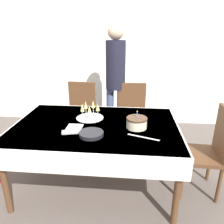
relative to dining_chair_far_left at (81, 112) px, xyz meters
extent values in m
plane|color=#564C47|center=(0.37, -0.89, -0.52)|extent=(12.00, 12.00, 0.00)
cube|color=silver|center=(0.37, 0.99, 0.83)|extent=(8.00, 0.05, 2.70)
cube|color=silver|center=(0.37, -0.89, 0.20)|extent=(1.67, 1.11, 0.03)
cube|color=silver|center=(0.37, -0.89, 0.11)|extent=(1.70, 1.14, 0.21)
cylinder|color=#51331E|center=(-0.41, -1.39, -0.17)|extent=(0.06, 0.06, 0.71)
cylinder|color=#51331E|center=(1.15, -1.39, -0.17)|extent=(0.06, 0.06, 0.71)
cylinder|color=#51331E|center=(-0.41, -0.39, -0.17)|extent=(0.06, 0.06, 0.71)
cylinder|color=#51331E|center=(1.15, -0.39, -0.17)|extent=(0.06, 0.06, 0.71)
cube|color=#51331E|center=(-0.01, -0.08, -0.09)|extent=(0.45, 0.45, 0.04)
cube|color=#51331E|center=(0.01, 0.11, 0.18)|extent=(0.40, 0.06, 0.50)
cylinder|color=#51331E|center=(0.16, -0.28, -0.31)|extent=(0.04, 0.04, 0.41)
cylinder|color=#51331E|center=(-0.20, -0.25, -0.31)|extent=(0.04, 0.04, 0.41)
cylinder|color=#51331E|center=(0.19, 0.08, -0.31)|extent=(0.04, 0.04, 0.41)
cylinder|color=#51331E|center=(-0.17, 0.11, -0.31)|extent=(0.04, 0.04, 0.41)
cube|color=#51331E|center=(0.75, -0.08, -0.09)|extent=(0.44, 0.44, 0.04)
cube|color=#51331E|center=(0.74, 0.11, 0.18)|extent=(0.40, 0.06, 0.50)
cylinder|color=#51331E|center=(0.94, -0.26, -0.31)|extent=(0.04, 0.04, 0.41)
cylinder|color=#51331E|center=(0.58, -0.27, -0.31)|extent=(0.04, 0.04, 0.41)
cylinder|color=#51331E|center=(0.92, 0.10, -0.31)|extent=(0.04, 0.04, 0.41)
cylinder|color=#51331E|center=(0.56, 0.09, -0.31)|extent=(0.04, 0.04, 0.41)
cube|color=#51331E|center=(1.46, -0.89, -0.09)|extent=(0.44, 0.44, 0.04)
cube|color=#51331E|center=(1.65, -0.90, 0.18)|extent=(0.06, 0.40, 0.50)
cylinder|color=#51331E|center=(1.27, -1.06, -0.31)|extent=(0.04, 0.04, 0.41)
cylinder|color=#51331E|center=(1.29, -0.70, -0.31)|extent=(0.04, 0.04, 0.41)
cylinder|color=#51331E|center=(1.63, -1.08, -0.31)|extent=(0.04, 0.04, 0.41)
cylinder|color=#51331E|center=(1.65, -0.72, -0.31)|extent=(0.04, 0.04, 0.41)
cylinder|color=beige|center=(0.79, -0.93, 0.26)|extent=(0.20, 0.20, 0.09)
cylinder|color=#4C3323|center=(0.79, -0.93, 0.32)|extent=(0.21, 0.21, 0.02)
cylinder|color=#3F72D8|center=(0.79, -0.93, 0.36)|extent=(0.01, 0.01, 0.06)
sphere|color=#F9CC4C|center=(0.79, -0.93, 0.39)|extent=(0.01, 0.01, 0.01)
cylinder|color=silver|center=(0.28, -0.72, 0.22)|extent=(0.30, 0.30, 0.01)
cylinder|color=silver|center=(0.38, -0.73, 0.23)|extent=(0.05, 0.05, 0.00)
cylinder|color=silver|center=(0.38, -0.73, 0.27)|extent=(0.01, 0.01, 0.08)
cone|color=#E0CC72|center=(0.38, -0.73, 0.35)|extent=(0.04, 0.04, 0.08)
cylinder|color=silver|center=(0.31, -0.63, 0.23)|extent=(0.05, 0.05, 0.00)
cylinder|color=silver|center=(0.31, -0.63, 0.27)|extent=(0.01, 0.01, 0.08)
cone|color=#E0CC72|center=(0.31, -0.63, 0.35)|extent=(0.04, 0.04, 0.08)
cylinder|color=silver|center=(0.23, -0.67, 0.23)|extent=(0.05, 0.05, 0.00)
cylinder|color=silver|center=(0.23, -0.67, 0.27)|extent=(0.01, 0.01, 0.08)
cone|color=#E0CC72|center=(0.23, -0.67, 0.35)|extent=(0.04, 0.04, 0.08)
cylinder|color=silver|center=(0.21, -0.76, 0.23)|extent=(0.05, 0.05, 0.00)
cylinder|color=silver|center=(0.21, -0.76, 0.27)|extent=(0.01, 0.01, 0.08)
cone|color=#E0CC72|center=(0.21, -0.76, 0.35)|extent=(0.04, 0.04, 0.08)
cylinder|color=silver|center=(0.29, -0.81, 0.23)|extent=(0.05, 0.05, 0.00)
cylinder|color=silver|center=(0.29, -0.81, 0.27)|extent=(0.01, 0.01, 0.08)
cone|color=#E0CC72|center=(0.29, -0.81, 0.35)|extent=(0.04, 0.04, 0.08)
cylinder|color=black|center=(0.37, -1.14, 0.22)|extent=(0.23, 0.23, 0.01)
cylinder|color=black|center=(0.37, -1.14, 0.23)|extent=(0.23, 0.23, 0.01)
cylinder|color=black|center=(0.37, -1.14, 0.23)|extent=(0.23, 0.23, 0.01)
cylinder|color=black|center=(0.37, -1.14, 0.24)|extent=(0.23, 0.23, 0.01)
cylinder|color=black|center=(0.37, -1.14, 0.25)|extent=(0.23, 0.23, 0.01)
cube|color=silver|center=(0.85, -1.14, 0.22)|extent=(0.29, 0.12, 0.00)
cube|color=silver|center=(0.17, -1.11, 0.23)|extent=(0.18, 0.10, 0.02)
cube|color=white|center=(0.17, -0.99, 0.22)|extent=(0.15, 0.15, 0.01)
cylinder|color=#3F4C72|center=(0.41, 0.18, -0.09)|extent=(0.11, 0.11, 0.85)
cylinder|color=#3F4C72|center=(0.57, 0.18, -0.09)|extent=(0.11, 0.11, 0.85)
cylinder|color=black|center=(0.49, 0.18, 0.67)|extent=(0.28, 0.28, 0.67)
sphere|color=#D8B293|center=(0.49, 0.18, 1.12)|extent=(0.23, 0.23, 0.23)
camera|label=1|loc=(0.73, -2.94, 1.14)|focal=35.00mm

